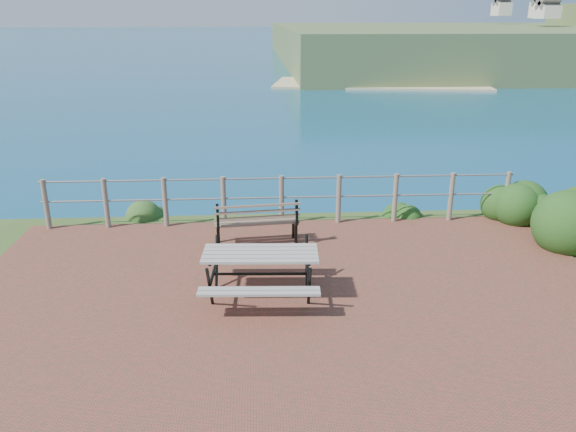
# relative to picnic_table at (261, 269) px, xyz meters

# --- Properties ---
(ground) EXTENTS (10.00, 7.00, 0.12)m
(ground) POSITION_rel_picnic_table_xyz_m (0.46, -0.26, -0.46)
(ground) COLOR brown
(ground) RESTS_ON ground
(ocean) EXTENTS (1200.00, 1200.00, 0.00)m
(ocean) POSITION_rel_picnic_table_xyz_m (0.46, 199.74, -0.46)
(ocean) COLOR #146C7B
(ocean) RESTS_ON ground
(safety_railing) EXTENTS (9.40, 0.10, 1.00)m
(safety_railing) POSITION_rel_picnic_table_xyz_m (0.46, 3.09, 0.12)
(safety_railing) COLOR #6B5B4C
(safety_railing) RESTS_ON ground
(picnic_table) EXTENTS (1.72, 1.46, 0.71)m
(picnic_table) POSITION_rel_picnic_table_xyz_m (0.00, 0.00, 0.00)
(picnic_table) COLOR gray
(picnic_table) RESTS_ON ground
(park_bench) EXTENTS (1.56, 0.54, 0.86)m
(park_bench) POSITION_rel_picnic_table_xyz_m (-0.04, 2.09, 0.11)
(park_bench) COLOR brown
(park_bench) RESTS_ON ground
(shrub_right_front) EXTENTS (1.24, 1.24, 1.76)m
(shrub_right_front) POSITION_rel_picnic_table_xyz_m (5.91, 1.84, -0.46)
(shrub_right_front) COLOR #1D3F13
(shrub_right_front) RESTS_ON ground
(shrub_right_edge) EXTENTS (1.02, 1.02, 1.45)m
(shrub_right_edge) POSITION_rel_picnic_table_xyz_m (5.28, 3.10, -0.46)
(shrub_right_edge) COLOR #1D3F13
(shrub_right_edge) RESTS_ON ground
(shrub_lip_west) EXTENTS (0.76, 0.76, 0.49)m
(shrub_lip_west) POSITION_rel_picnic_table_xyz_m (-2.29, 3.80, -0.46)
(shrub_lip_west) COLOR #21491B
(shrub_lip_west) RESTS_ON ground
(shrub_lip_east) EXTENTS (0.73, 0.73, 0.46)m
(shrub_lip_east) POSITION_rel_picnic_table_xyz_m (2.96, 3.57, -0.46)
(shrub_lip_east) COLOR #1D3F13
(shrub_lip_east) RESTS_ON ground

